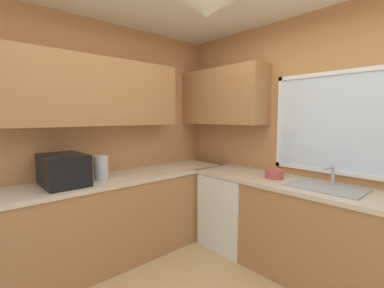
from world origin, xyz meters
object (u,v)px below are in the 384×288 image
object	(u,v)px
dishwasher	(233,210)
bowl	(274,174)
microwave	(63,170)
kettle	(101,167)
sink_assembly	(326,187)

from	to	relation	value
dishwasher	bowl	bearing A→B (deg)	3.34
microwave	kettle	size ratio (longest dim) A/B	1.93
microwave	bowl	bearing A→B (deg)	55.57
dishwasher	microwave	bearing A→B (deg)	-111.43
microwave	sink_assembly	bearing A→B (deg)	45.52
dishwasher	bowl	distance (m)	0.73
dishwasher	bowl	size ratio (longest dim) A/B	4.64
microwave	sink_assembly	distance (m)	2.41
sink_assembly	microwave	bearing A→B (deg)	-134.48
dishwasher	microwave	size ratio (longest dim) A/B	1.79
dishwasher	kettle	size ratio (longest dim) A/B	3.47
dishwasher	bowl	world-z (taller)	bowl
microwave	bowl	distance (m)	2.08
kettle	sink_assembly	distance (m)	2.16
dishwasher	kettle	xyz separation A→B (m)	(-0.64, -1.33, 0.60)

